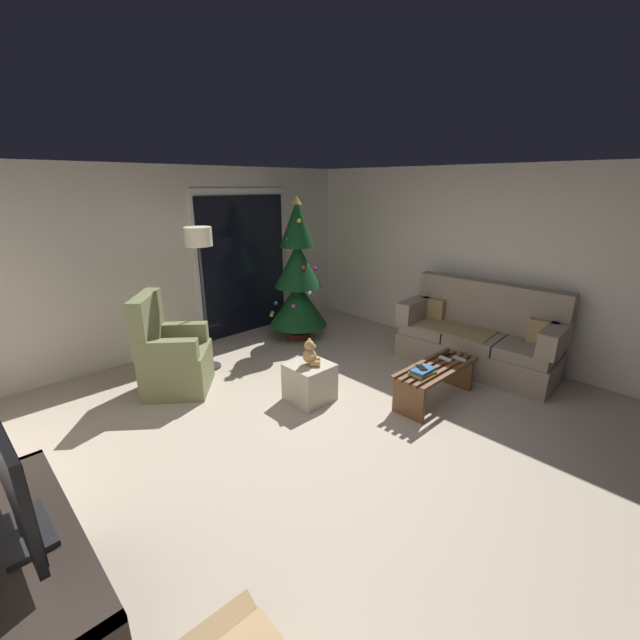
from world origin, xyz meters
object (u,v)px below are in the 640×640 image
object	(u,v)px
television	(10,478)
christmas_tree	(298,279)
remote_silver	(460,359)
cell_phone	(421,368)
couch	(478,337)
coffee_table	(436,378)
ottoman	(310,382)
remote_black	(444,355)
book_stack	(423,371)
floor_lamp	(199,251)
teddy_bear_honey	(310,354)
media_shelf	(39,609)
armchair	(172,357)
remote_white	(445,359)

from	to	relation	value
television	christmas_tree	bearing A→B (deg)	33.43
remote_silver	cell_phone	bearing A→B (deg)	-3.94
couch	coffee_table	xyz separation A→B (m)	(-1.17, -0.11, -0.13)
couch	christmas_tree	world-z (taller)	christmas_tree
ottoman	remote_black	bearing A→B (deg)	-33.79
book_stack	coffee_table	bearing A→B (deg)	0.78
floor_lamp	teddy_bear_honey	bearing A→B (deg)	-75.84
media_shelf	coffee_table	bearing A→B (deg)	1.59
coffee_table	book_stack	distance (m)	0.32
ottoman	floor_lamp	bearing A→B (deg)	103.95
media_shelf	remote_black	bearing A→B (deg)	2.79
armchair	teddy_bear_honey	xyz separation A→B (m)	(0.97, -1.26, 0.14)
book_stack	remote_silver	bearing A→B (deg)	-7.93
book_stack	floor_lamp	bearing A→B (deg)	113.51
christmas_tree	floor_lamp	bearing A→B (deg)	-179.15
remote_black	media_shelf	xyz separation A→B (m)	(-3.99, -0.19, -0.07)
media_shelf	teddy_bear_honey	distance (m)	2.91
couch	remote_silver	xyz separation A→B (m)	(-0.85, -0.20, 0.02)
television	media_shelf	bearing A→B (deg)	-121.57
remote_white	remote_silver	xyz separation A→B (m)	(0.11, -0.11, 0.00)
media_shelf	television	xyz separation A→B (m)	(0.03, 0.06, 0.70)
floor_lamp	book_stack	bearing A→B (deg)	-66.49
remote_silver	cell_phone	world-z (taller)	cell_phone
coffee_table	ottoman	world-z (taller)	ottoman
christmas_tree	ottoman	distance (m)	2.05
media_shelf	television	bearing A→B (deg)	58.43
armchair	teddy_bear_honey	distance (m)	1.60
remote_black	christmas_tree	world-z (taller)	christmas_tree
remote_white	floor_lamp	xyz separation A→B (m)	(-1.57, 2.44, 1.09)
remote_black	armchair	distance (m)	3.09
remote_silver	armchair	xyz separation A→B (m)	(-2.27, 2.29, -0.02)
book_stack	teddy_bear_honey	world-z (taller)	teddy_bear_honey
coffee_table	cell_phone	xyz separation A→B (m)	(-0.27, 0.02, 0.20)
christmas_tree	floor_lamp	size ratio (longest dim) A/B	1.18
remote_white	armchair	size ratio (longest dim) A/B	0.14
remote_white	ottoman	distance (m)	1.52
coffee_table	remote_white	bearing A→B (deg)	6.36
remote_white	floor_lamp	world-z (taller)	floor_lamp
book_stack	cell_phone	bearing A→B (deg)	79.41
christmas_tree	television	distance (m)	4.59
couch	remote_silver	distance (m)	0.87
floor_lamp	ottoman	bearing A→B (deg)	-76.05
remote_white	book_stack	distance (m)	0.49
television	teddy_bear_honey	xyz separation A→B (m)	(2.67, 0.99, -0.51)
coffee_table	television	size ratio (longest dim) A/B	1.31
christmas_tree	armchair	size ratio (longest dim) A/B	1.86
floor_lamp	armchair	bearing A→B (deg)	-156.69
remote_white	ottoman	xyz separation A→B (m)	(-1.19, 0.93, -0.21)
remote_white	floor_lamp	size ratio (longest dim) A/B	0.09
book_stack	television	bearing A→B (deg)	-179.27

